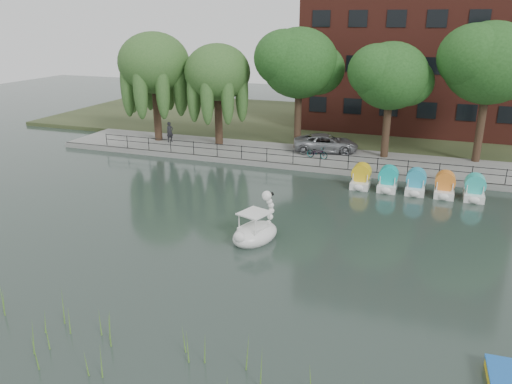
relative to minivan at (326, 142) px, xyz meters
The scene contains 18 objects.
ground_plane 17.51m from the minivan, 94.89° to the right, with size 120.00×120.00×0.00m, color #36423D.
promenade 2.28m from the minivan, 136.67° to the right, with size 40.00×6.00×0.40m, color gray.
kerb 4.71m from the minivan, 108.88° to the right, with size 40.00×0.25×0.40m, color gray.
land_strip 12.72m from the minivan, 96.75° to the left, with size 60.00×22.00×0.36m, color #47512D.
railing 4.41m from the minivan, 109.72° to the right, with size 32.00×0.05×1.00m.
apartment_building 15.96m from the minivan, 66.32° to the left, with size 20.00×10.07×18.00m.
willow_left 15.59m from the minivan, behind, with size 5.88×5.88×9.01m.
willow_mid 10.32m from the minivan, behind, with size 5.32×5.32×8.15m.
broadleaf_center 6.40m from the minivan, 166.56° to the left, with size 6.00×6.00×9.25m.
broadleaf_right 6.87m from the minivan, ahead, with size 5.40×5.40×8.32m.
broadleaf_far 12.68m from the minivan, ahead, with size 6.30×6.30×9.71m.
minivan is the anchor object (origin of this frame).
bicycle 2.15m from the minivan, 94.72° to the right, with size 1.72×0.60×1.00m, color gray.
pedestrian 13.23m from the minivan, behind, with size 0.71×0.48×1.98m, color black.
swan_boat 16.68m from the minivan, 89.38° to the right, with size 2.53×3.16×2.33m.
pedal_boat_row 9.77m from the minivan, 42.58° to the right, with size 7.95×1.70×1.40m.
yellow_rowboat 26.39m from the minivan, 65.92° to the right, with size 1.20×2.20×0.39m.
reed_bank 26.92m from the minivan, 88.91° to the right, with size 24.00×2.40×1.20m.
Camera 1 is at (9.35, -20.43, 10.35)m, focal length 35.00 mm.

